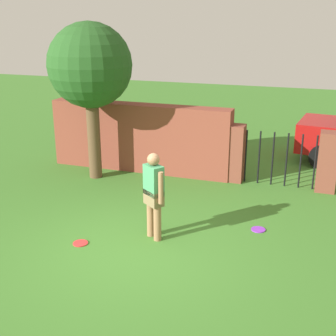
{
  "coord_description": "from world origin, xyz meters",
  "views": [
    {
      "loc": [
        2.81,
        -6.42,
        3.87
      ],
      "look_at": [
        0.09,
        1.59,
        1.0
      ],
      "focal_mm": 48.11,
      "sensor_mm": 36.0,
      "label": 1
    }
  ],
  "objects": [
    {
      "name": "tree",
      "position": [
        -2.36,
        3.14,
        2.73
      ],
      "size": [
        2.0,
        2.0,
        3.77
      ],
      "color": "brown",
      "rests_on": "ground"
    },
    {
      "name": "person",
      "position": [
        0.19,
        0.53,
        0.9
      ],
      "size": [
        0.45,
        0.39,
        1.62
      ],
      "rotation": [
        0.0,
        0.0,
        -0.63
      ],
      "color": "#9E704C",
      "rests_on": "ground"
    },
    {
      "name": "fence_gate",
      "position": [
        2.06,
        4.01,
        0.7
      ],
      "size": [
        2.58,
        0.44,
        1.4
      ],
      "color": "brown",
      "rests_on": "ground"
    },
    {
      "name": "brick_wall",
      "position": [
        -1.5,
        4.01,
        0.88
      ],
      "size": [
        4.77,
        0.5,
        1.75
      ],
      "primitive_type": "cube",
      "color": "brown",
      "rests_on": "ground"
    },
    {
      "name": "ground_plane",
      "position": [
        0.0,
        0.0,
        0.0
      ],
      "size": [
        40.0,
        40.0,
        0.0
      ],
      "primitive_type": "plane",
      "color": "#3D7528"
    },
    {
      "name": "frisbee_red",
      "position": [
        -0.99,
        -0.12,
        0.01
      ],
      "size": [
        0.27,
        0.27,
        0.02
      ],
      "primitive_type": "cylinder",
      "color": "red",
      "rests_on": "ground"
    },
    {
      "name": "frisbee_purple",
      "position": [
        1.96,
        1.45,
        0.01
      ],
      "size": [
        0.27,
        0.27,
        0.02
      ],
      "primitive_type": "cylinder",
      "color": "purple",
      "rests_on": "ground"
    }
  ]
}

